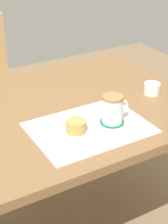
# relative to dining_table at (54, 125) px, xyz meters

# --- Properties ---
(dining_table) EXTENTS (1.21, 0.84, 0.71)m
(dining_table) POSITION_rel_dining_table_xyz_m (0.00, 0.00, 0.00)
(dining_table) COLOR brown
(dining_table) RESTS_ON ground_plane
(placemat) EXTENTS (0.43, 0.32, 0.00)m
(placemat) POSITION_rel_dining_table_xyz_m (0.05, -0.19, 0.07)
(placemat) COLOR silver
(placemat) RESTS_ON dining_table
(pastry_plate) EXTENTS (0.14, 0.14, 0.01)m
(pastry_plate) POSITION_rel_dining_table_xyz_m (-0.01, -0.21, 0.08)
(pastry_plate) COLOR silver
(pastry_plate) RESTS_ON placemat
(pastry) EXTENTS (0.07, 0.07, 0.04)m
(pastry) POSITION_rel_dining_table_xyz_m (-0.01, -0.21, 0.11)
(pastry) COLOR tan
(pastry) RESTS_ON pastry_plate
(coffee_coaster) EXTENTS (0.09, 0.09, 0.00)m
(coffee_coaster) POSITION_rel_dining_table_xyz_m (0.15, -0.21, 0.08)
(coffee_coaster) COLOR #196B4C
(coffee_coaster) RESTS_ON placemat
(coffee_mug) EXTENTS (0.11, 0.08, 0.11)m
(coffee_mug) POSITION_rel_dining_table_xyz_m (0.15, -0.21, 0.14)
(coffee_mug) COLOR white
(coffee_mug) RESTS_ON coffee_coaster
(sugar_bowl) EXTENTS (0.07, 0.07, 0.05)m
(sugar_bowl) POSITION_rel_dining_table_xyz_m (0.44, -0.08, 0.10)
(sugar_bowl) COLOR white
(sugar_bowl) RESTS_ON dining_table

